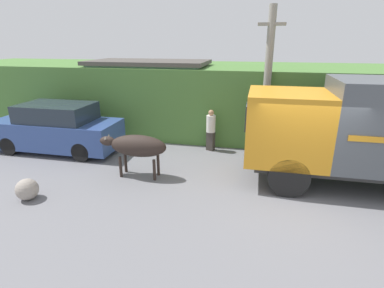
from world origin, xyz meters
TOP-DOWN VIEW (x-y plane):
  - ground_plane at (0.00, 0.00)m, footprint 60.00×60.00m
  - hillside_embankment at (0.00, 6.08)m, footprint 32.00×5.20m
  - building_backdrop at (-5.95, 4.96)m, footprint 5.03×2.70m
  - brown_cow at (-4.72, 0.35)m, footprint 2.11×0.66m
  - parked_suv at (-8.50, 1.82)m, footprint 4.66×1.79m
  - pedestrian_on_hill at (-2.92, 3.09)m, footprint 0.44×0.44m
  - utility_pole at (-1.01, 3.28)m, footprint 0.90×0.26m
  - roadside_rock at (-7.00, -1.63)m, footprint 0.57×0.57m

SIDE VIEW (x-z plane):
  - ground_plane at x=0.00m, z-range 0.00..0.00m
  - roadside_rock at x=-7.00m, z-range 0.00..0.57m
  - pedestrian_on_hill at x=-2.92m, z-range 0.07..1.63m
  - parked_suv at x=-8.50m, z-range -0.04..1.75m
  - brown_cow at x=-4.72m, z-range 0.31..1.62m
  - hillside_embankment at x=0.00m, z-range 0.00..2.92m
  - building_backdrop at x=-5.95m, z-range 0.01..3.17m
  - utility_pole at x=-1.01m, z-range 0.10..5.17m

